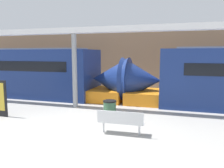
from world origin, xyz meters
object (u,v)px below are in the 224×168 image
(trash_bin, at_px, (110,110))
(support_column_near, at_px, (75,71))
(train_right, at_px, (13,73))
(bench_near, at_px, (121,120))

(trash_bin, xyz_separation_m, support_column_near, (-2.40, 1.52, 1.52))
(train_right, distance_m, bench_near, 10.68)
(train_right, bearing_deg, trash_bin, -24.64)
(train_right, distance_m, trash_bin, 9.11)
(support_column_near, bearing_deg, trash_bin, -32.42)
(support_column_near, bearing_deg, train_right, 158.89)
(train_right, relative_size, support_column_near, 4.23)
(bench_near, distance_m, trash_bin, 1.91)
(train_right, relative_size, trash_bin, 19.69)
(bench_near, xyz_separation_m, support_column_near, (-3.31, 3.19, 1.42))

